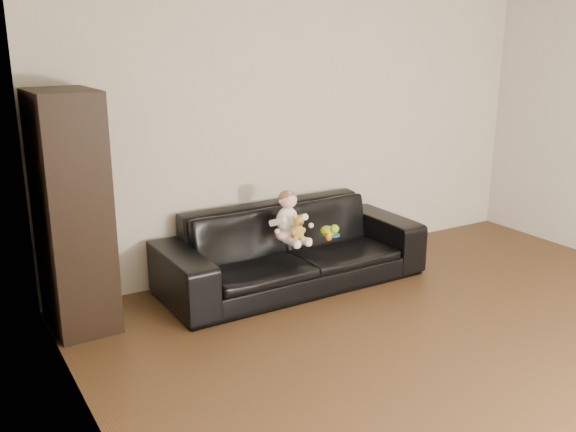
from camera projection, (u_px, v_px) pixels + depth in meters
floor at (539, 386)px, 4.03m from camera, size 5.50×5.50×0.00m
wall_back at (308, 126)px, 5.94m from camera, size 5.00×0.00×5.00m
wall_left at (137, 263)px, 2.45m from camera, size 0.00×5.50×5.50m
sofa at (292, 247)px, 5.57m from camera, size 2.33×0.93×0.68m
cabinet at (72, 213)px, 4.63m from camera, size 0.47×0.63×1.76m
shelf_item at (70, 159)px, 4.52m from camera, size 0.19×0.26×0.28m
baby at (289, 220)px, 5.33m from camera, size 0.32×0.38×0.43m
teddy_bear at (298, 228)px, 5.24m from camera, size 0.12×0.13×0.21m
toy_green at (328, 231)px, 5.49m from camera, size 0.13×0.16×0.10m
toy_rattle at (329, 238)px, 5.39m from camera, size 0.06×0.06×0.06m
toy_blue_disc at (334, 235)px, 5.53m from camera, size 0.10×0.10×0.01m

